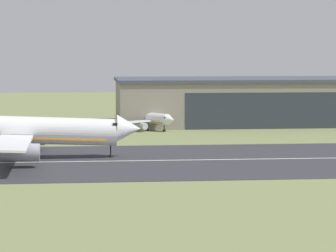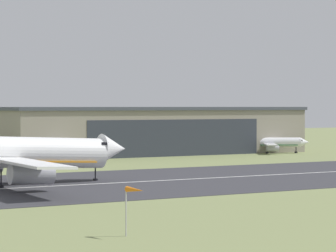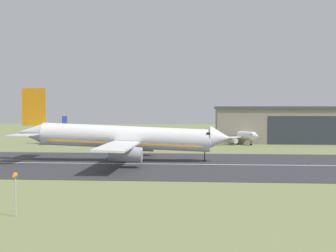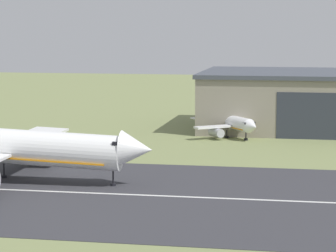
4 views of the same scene
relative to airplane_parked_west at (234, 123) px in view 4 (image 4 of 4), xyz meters
name	(u,v)px [view 4 (image 4 of 4)]	position (x,y,z in m)	size (l,w,h in m)	color
runway_strip	(71,192)	(-17.13, -59.17, -2.99)	(394.80, 48.77, 0.06)	#333338
runway_centreline	(71,192)	(-17.13, -59.17, -2.95)	(355.32, 0.70, 0.01)	silver
airplane_parked_west	(234,123)	(0.00, 0.00, 0.00)	(18.27, 18.09, 9.56)	white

